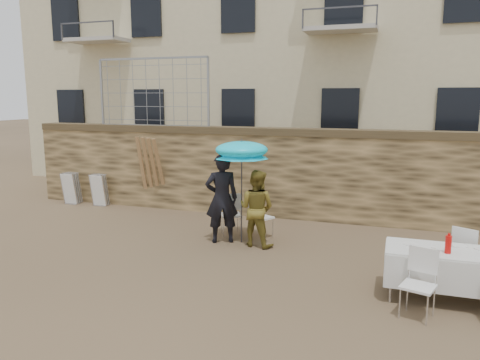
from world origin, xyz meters
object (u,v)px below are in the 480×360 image
(soda_bottle, at_px, (448,245))
(chair_stack_left, at_px, (74,187))
(umbrella, at_px, (242,153))
(chair_stack_right, at_px, (101,189))
(man_suit, at_px, (222,198))
(woman_dress, at_px, (256,208))
(table_chair_front_left, at_px, (418,285))
(table_chair_back, at_px, (467,255))
(banquet_table, at_px, (461,254))
(couple_chair_left, at_px, (231,213))
(couple_chair_right, at_px, (261,216))

(soda_bottle, distance_m, chair_stack_left, 10.18)
(umbrella, relative_size, chair_stack_right, 2.17)
(man_suit, xyz_separation_m, chair_stack_left, (-5.28, 2.06, -0.47))
(woman_dress, distance_m, table_chair_front_left, 3.82)
(woman_dress, bearing_deg, table_chair_back, 179.16)
(banquet_table, bearing_deg, chair_stack_right, 157.29)
(banquet_table, relative_size, soda_bottle, 8.08)
(couple_chair_left, relative_size, couple_chair_right, 1.00)
(man_suit, bearing_deg, couple_chair_left, -116.54)
(man_suit, xyz_separation_m, table_chair_front_left, (3.75, -2.34, -0.45))
(woman_dress, distance_m, couple_chair_right, 0.63)
(man_suit, bearing_deg, table_chair_back, 143.59)
(man_suit, height_order, table_chair_front_left, man_suit)
(umbrella, height_order, soda_bottle, umbrella)
(man_suit, relative_size, woman_dress, 1.19)
(couple_chair_right, bearing_deg, chair_stack_right, 12.59)
(woman_dress, xyz_separation_m, couple_chair_right, (-0.05, 0.55, -0.30))
(man_suit, relative_size, umbrella, 0.93)
(banquet_table, bearing_deg, couple_chair_right, 149.58)
(table_chair_front_left, bearing_deg, table_chair_back, 80.38)
(table_chair_front_left, height_order, chair_stack_right, table_chair_front_left)
(woman_dress, xyz_separation_m, umbrella, (-0.35, 0.10, 1.10))
(couple_chair_left, relative_size, chair_stack_left, 1.04)
(couple_chair_left, distance_m, table_chair_back, 4.74)
(man_suit, bearing_deg, umbrella, 167.50)
(couple_chair_right, distance_m, chair_stack_right, 5.30)
(couple_chair_right, bearing_deg, banquet_table, 178.74)
(table_chair_back, bearing_deg, woman_dress, 16.63)
(banquet_table, distance_m, table_chair_back, 0.86)
(table_chair_front_left, bearing_deg, chair_stack_left, 171.69)
(soda_bottle, bearing_deg, couple_chair_right, 146.39)
(couple_chair_right, height_order, chair_stack_left, couple_chair_right)
(umbrella, xyz_separation_m, soda_bottle, (3.75, -1.84, -0.98))
(table_chair_back, relative_size, chair_stack_left, 1.04)
(umbrella, relative_size, table_chair_front_left, 2.08)
(banquet_table, distance_m, chair_stack_left, 10.30)
(chair_stack_left, bearing_deg, banquet_table, -20.77)
(woman_dress, relative_size, chair_stack_left, 1.70)
(table_chair_front_left, relative_size, chair_stack_left, 1.04)
(man_suit, distance_m, woman_dress, 0.77)
(man_suit, relative_size, chair_stack_right, 2.03)
(man_suit, bearing_deg, chair_stack_left, -47.86)
(banquet_table, height_order, chair_stack_left, chair_stack_left)
(couple_chair_right, xyz_separation_m, chair_stack_right, (-5.08, 1.51, -0.02))
(chair_stack_left, bearing_deg, man_suit, -21.32)
(chair_stack_right, bearing_deg, couple_chair_left, -19.03)
(couple_chair_left, xyz_separation_m, banquet_table, (4.35, -2.14, 0.25))
(chair_stack_right, bearing_deg, couple_chair_right, -16.56)
(man_suit, height_order, soda_bottle, man_suit)
(umbrella, xyz_separation_m, table_chair_back, (4.15, -0.89, -1.40))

